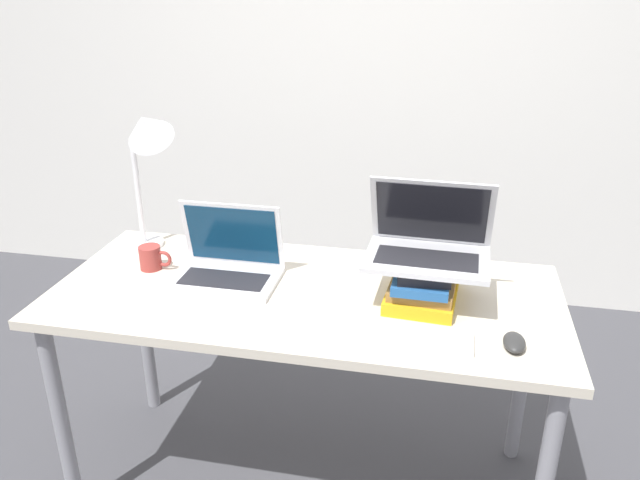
{
  "coord_description": "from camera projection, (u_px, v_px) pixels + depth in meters",
  "views": [
    {
      "loc": [
        0.4,
        -1.35,
        1.7
      ],
      "look_at": [
        0.05,
        0.35,
        0.96
      ],
      "focal_mm": 35.0,
      "sensor_mm": 36.0,
      "label": 1
    }
  ],
  "objects": [
    {
      "name": "desk_lamp",
      "position": [
        146.0,
        143.0,
        2.1
      ],
      "size": [
        0.23,
        0.2,
        0.54
      ],
      "color": "white",
      "rests_on": "desk"
    },
    {
      "name": "laptop_left",
      "position": [
        228.0,
        264.0,
        2.03
      ],
      "size": [
        0.34,
        0.24,
        0.25
      ],
      "color": "silver",
      "rests_on": "desk"
    },
    {
      "name": "mug",
      "position": [
        151.0,
        258.0,
        2.1
      ],
      "size": [
        0.11,
        0.07,
        0.08
      ],
      "color": "#9E3833",
      "rests_on": "desk"
    },
    {
      "name": "desk",
      "position": [
        305.0,
        315.0,
        2.0
      ],
      "size": [
        1.6,
        0.71,
        0.78
      ],
      "color": "beige",
      "rests_on": "ground_plane"
    },
    {
      "name": "wireless_keyboard",
      "position": [
        424.0,
        339.0,
        1.7
      ],
      "size": [
        0.27,
        0.12,
        0.01
      ],
      "color": "white",
      "rests_on": "desk"
    },
    {
      "name": "mouse",
      "position": [
        514.0,
        342.0,
        1.66
      ],
      "size": [
        0.06,
        0.1,
        0.03
      ],
      "color": "#2D2D2D",
      "rests_on": "desk"
    },
    {
      "name": "laptop_on_books",
      "position": [
        428.0,
        243.0,
        1.85
      ],
      "size": [
        0.37,
        0.27,
        0.25
      ],
      "color": "silver",
      "rests_on": "book_stack"
    },
    {
      "name": "wall_back",
      "position": [
        374.0,
        48.0,
        3.18
      ],
      "size": [
        8.0,
        0.05,
        2.7
      ],
      "color": "silver",
      "rests_on": "ground_plane"
    },
    {
      "name": "book_stack",
      "position": [
        423.0,
        282.0,
        1.89
      ],
      "size": [
        0.22,
        0.29,
        0.14
      ],
      "color": "gold",
      "rests_on": "desk"
    }
  ]
}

